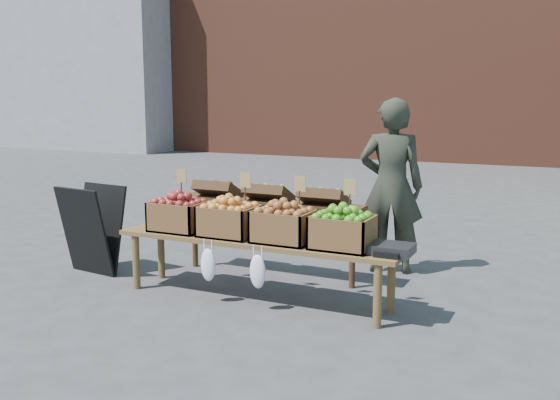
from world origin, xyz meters
The scene contains 11 objects.
ground centered at (0.00, 0.00, 0.00)m, with size 80.00×80.00×0.00m, color #3E3E40.
grey_building centered at (-14.00, 13.00, 3.50)m, with size 8.00×3.00×7.00m, color gray.
vendor centered at (0.84, 1.58, 0.91)m, with size 0.67×0.44×1.83m, color #272B20.
chalkboard_sign centered at (-1.95, 0.18, 0.47)m, with size 0.62×0.34×0.94m, color black, non-canonical shape.
back_table centered at (-0.23, 0.85, 0.52)m, with size 2.10×0.44×1.04m, color #3B2515, non-canonical shape.
display_bench centered at (0.01, 0.13, 0.28)m, with size 2.70×0.56×0.57m, color brown, non-canonical shape.
crate_golden_apples centered at (-0.82, 0.13, 0.71)m, with size 0.50×0.40×0.28m, color #621A10, non-canonical shape.
crate_russet_pears centered at (-0.27, 0.13, 0.71)m, with size 0.50×0.40×0.28m, color #A98224, non-canonical shape.
crate_red_apples centered at (0.28, 0.13, 0.71)m, with size 0.50×0.40×0.28m, color #9B5C2C, non-canonical shape.
crate_green_apples centered at (0.83, 0.13, 0.71)m, with size 0.50×0.40×0.28m, color #2C770F, non-canonical shape.
weighing_scale centered at (1.26, 0.13, 0.61)m, with size 0.34×0.30×0.08m, color black.
Camera 1 is at (2.57, -4.71, 1.83)m, focal length 40.00 mm.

